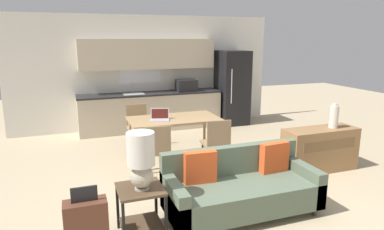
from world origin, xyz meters
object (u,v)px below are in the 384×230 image
at_px(refrigerator, 232,88).
at_px(couch, 239,187).
at_px(side_table, 141,203).
at_px(vase, 334,116).
at_px(laptop, 160,117).
at_px(dining_chair_near_right, 216,142).
at_px(dining_table, 174,122).
at_px(dining_chair_near_left, 157,149).
at_px(suitcase, 86,225).
at_px(table_lamp, 141,158).
at_px(credenza, 320,149).
at_px(dining_chair_far_left, 138,125).

distance_m(refrigerator, couch, 4.70).
relative_size(side_table, vase, 1.37).
bearing_deg(refrigerator, laptop, -138.81).
bearing_deg(dining_chair_near_right, dining_table, -50.55).
bearing_deg(couch, dining_chair_near_right, 78.17).
bearing_deg(laptop, dining_table, 25.97).
bearing_deg(refrigerator, vase, -87.08).
xyz_separation_m(side_table, dining_chair_near_left, (0.55, 1.46, 0.12)).
distance_m(couch, suitcase, 1.87).
relative_size(table_lamp, suitcase, 0.90).
bearing_deg(couch, laptop, 103.12).
relative_size(couch, laptop, 5.04).
relative_size(refrigerator, side_table, 3.27).
distance_m(side_table, dining_chair_near_right, 2.16).
bearing_deg(couch, vase, 20.72).
bearing_deg(couch, credenza, 23.29).
bearing_deg(vase, table_lamp, -164.57).
relative_size(dining_chair_far_left, dining_chair_near_left, 1.00).
distance_m(dining_table, dining_chair_near_right, 0.92).
xyz_separation_m(table_lamp, laptop, (0.78, 2.21, -0.10)).
height_order(credenza, dining_chair_far_left, dining_chair_far_left).
bearing_deg(dining_table, vase, -29.20).
distance_m(refrigerator, table_lamp, 5.43).
xyz_separation_m(table_lamp, dining_chair_near_right, (1.55, 1.51, -0.42)).
relative_size(vase, suitcase, 0.59).
distance_m(dining_table, laptop, 0.30).
bearing_deg(table_lamp, vase, 15.43).
xyz_separation_m(refrigerator, dining_chair_far_left, (-2.69, -1.29, -0.43)).
xyz_separation_m(couch, side_table, (-1.28, -0.10, 0.05)).
relative_size(refrigerator, dining_chair_near_left, 2.09).
bearing_deg(vase, side_table, -165.10).
relative_size(side_table, suitcase, 0.80).
height_order(dining_table, vase, vase).
relative_size(dining_chair_far_left, suitcase, 1.26).
bearing_deg(table_lamp, dining_chair_near_left, 70.28).
bearing_deg(credenza, vase, -4.44).
distance_m(refrigerator, suitcase, 5.88).
height_order(refrigerator, table_lamp, refrigerator).
xyz_separation_m(dining_chair_near_left, suitcase, (-1.14, -1.54, -0.22)).
height_order(couch, laptop, laptop).
bearing_deg(vase, refrigerator, 92.92).
xyz_separation_m(refrigerator, dining_table, (-2.18, -2.10, -0.22)).
height_order(dining_chair_near_left, laptop, laptop).
distance_m(table_lamp, vase, 3.53).
bearing_deg(couch, suitcase, -174.49).
bearing_deg(dining_chair_near_left, table_lamp, 75.76).
height_order(couch, suitcase, couch).
relative_size(couch, vase, 4.59).
height_order(dining_table, dining_chair_near_left, dining_chair_near_left).
height_order(vase, dining_chair_far_left, vase).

